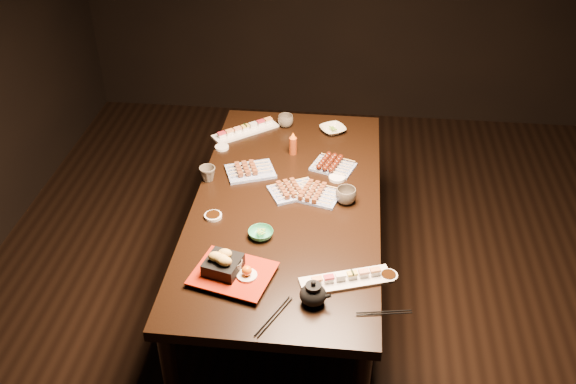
{
  "coord_description": "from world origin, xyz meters",
  "views": [
    {
      "loc": [
        0.12,
        -2.34,
        2.58
      ],
      "look_at": [
        -0.15,
        0.22,
        0.77
      ],
      "focal_mm": 40.0,
      "sensor_mm": 36.0,
      "label": 1
    }
  ],
  "objects_px": {
    "sushi_platter_far": "(245,128)",
    "edamame_bowl_green": "(261,234)",
    "edamame_bowl_cream": "(333,130)",
    "condiment_bottle": "(293,143)",
    "yakitori_plate_right": "(316,192)",
    "teacup_mid_right": "(346,196)",
    "teapot": "(313,292)",
    "teacup_near_left": "(233,268)",
    "yakitori_plate_center": "(293,188)",
    "teacup_far_left": "(208,174)",
    "tempura_tray": "(232,267)",
    "dining_table": "(287,260)",
    "teacup_far_right": "(286,121)",
    "sushi_platter_near": "(346,277)",
    "yakitori_plate_left": "(250,168)"
  },
  "relations": [
    {
      "from": "tempura_tray",
      "to": "edamame_bowl_green",
      "type": "bearing_deg",
      "value": 88.7
    },
    {
      "from": "yakitori_plate_right",
      "to": "condiment_bottle",
      "type": "height_order",
      "value": "condiment_bottle"
    },
    {
      "from": "sushi_platter_near",
      "to": "yakitori_plate_center",
      "type": "distance_m",
      "value": 0.68
    },
    {
      "from": "edamame_bowl_cream",
      "to": "teacup_far_left",
      "type": "xyz_separation_m",
      "value": [
        -0.61,
        -0.56,
        0.02
      ]
    },
    {
      "from": "yakitori_plate_center",
      "to": "yakitori_plate_right",
      "type": "relative_size",
      "value": 1.02
    },
    {
      "from": "edamame_bowl_green",
      "to": "teacup_far_left",
      "type": "height_order",
      "value": "teacup_far_left"
    },
    {
      "from": "tempura_tray",
      "to": "teacup_far_right",
      "type": "distance_m",
      "value": 1.3
    },
    {
      "from": "teapot",
      "to": "teacup_near_left",
      "type": "bearing_deg",
      "value": 172.43
    },
    {
      "from": "edamame_bowl_green",
      "to": "tempura_tray",
      "type": "bearing_deg",
      "value": -105.57
    },
    {
      "from": "teacup_near_left",
      "to": "teacup_far_right",
      "type": "xyz_separation_m",
      "value": [
        0.08,
        1.29,
        -0.0
      ]
    },
    {
      "from": "edamame_bowl_cream",
      "to": "teacup_near_left",
      "type": "height_order",
      "value": "teacup_near_left"
    },
    {
      "from": "yakitori_plate_center",
      "to": "sushi_platter_near",
      "type": "bearing_deg",
      "value": -92.52
    },
    {
      "from": "tempura_tray",
      "to": "sushi_platter_near",
      "type": "bearing_deg",
      "value": 17.36
    },
    {
      "from": "yakitori_plate_center",
      "to": "teacup_far_left",
      "type": "bearing_deg",
      "value": 145.06
    },
    {
      "from": "teacup_mid_right",
      "to": "condiment_bottle",
      "type": "bearing_deg",
      "value": 125.51
    },
    {
      "from": "sushi_platter_far",
      "to": "teacup_far_left",
      "type": "distance_m",
      "value": 0.52
    },
    {
      "from": "yakitori_plate_center",
      "to": "condiment_bottle",
      "type": "xyz_separation_m",
      "value": [
        -0.04,
        0.36,
        0.04
      ]
    },
    {
      "from": "teacup_far_left",
      "to": "teacup_far_right",
      "type": "relative_size",
      "value": 0.92
    },
    {
      "from": "edamame_bowl_green",
      "to": "condiment_bottle",
      "type": "bearing_deg",
      "value": 84.43
    },
    {
      "from": "yakitori_plate_left",
      "to": "teacup_far_right",
      "type": "height_order",
      "value": "teacup_far_right"
    },
    {
      "from": "yakitori_plate_center",
      "to": "teapot",
      "type": "bearing_deg",
      "value": -105.53
    },
    {
      "from": "yakitori_plate_left",
      "to": "teacup_far_right",
      "type": "distance_m",
      "value": 0.52
    },
    {
      "from": "yakitori_plate_center",
      "to": "sushi_platter_far",
      "type": "bearing_deg",
      "value": 93.32
    },
    {
      "from": "edamame_bowl_cream",
      "to": "condiment_bottle",
      "type": "xyz_separation_m",
      "value": [
        -0.2,
        -0.26,
        0.05
      ]
    },
    {
      "from": "teacup_far_right",
      "to": "teapot",
      "type": "xyz_separation_m",
      "value": [
        0.27,
        -1.41,
        0.02
      ]
    },
    {
      "from": "dining_table",
      "to": "tempura_tray",
      "type": "bearing_deg",
      "value": -116.67
    },
    {
      "from": "sushi_platter_far",
      "to": "teacup_near_left",
      "type": "bearing_deg",
      "value": 57.75
    },
    {
      "from": "teacup_mid_right",
      "to": "condiment_bottle",
      "type": "relative_size",
      "value": 0.77
    },
    {
      "from": "teacup_mid_right",
      "to": "teacup_far_left",
      "type": "xyz_separation_m",
      "value": [
        -0.7,
        0.12,
        -0.0
      ]
    },
    {
      "from": "edamame_bowl_green",
      "to": "teacup_near_left",
      "type": "distance_m",
      "value": 0.27
    },
    {
      "from": "dining_table",
      "to": "tempura_tray",
      "type": "xyz_separation_m",
      "value": [
        -0.16,
        -0.56,
        0.43
      ]
    },
    {
      "from": "sushi_platter_far",
      "to": "edamame_bowl_green",
      "type": "bearing_deg",
      "value": 64.37
    },
    {
      "from": "sushi_platter_far",
      "to": "edamame_bowl_green",
      "type": "distance_m",
      "value": 0.96
    },
    {
      "from": "sushi_platter_far",
      "to": "edamame_bowl_cream",
      "type": "height_order",
      "value": "sushi_platter_far"
    },
    {
      "from": "dining_table",
      "to": "sushi_platter_near",
      "type": "relative_size",
      "value": 4.7
    },
    {
      "from": "teacup_far_right",
      "to": "sushi_platter_far",
      "type": "bearing_deg",
      "value": -157.17
    },
    {
      "from": "yakitori_plate_center",
      "to": "tempura_tray",
      "type": "relative_size",
      "value": 0.71
    },
    {
      "from": "teacup_near_left",
      "to": "teacup_mid_right",
      "type": "relative_size",
      "value": 0.86
    },
    {
      "from": "yakitori_plate_left",
      "to": "teapot",
      "type": "xyz_separation_m",
      "value": [
        0.39,
        -0.9,
        0.02
      ]
    },
    {
      "from": "sushi_platter_far",
      "to": "teacup_far_right",
      "type": "relative_size",
      "value": 4.36
    },
    {
      "from": "yakitori_plate_center",
      "to": "teacup_mid_right",
      "type": "bearing_deg",
      "value": -39.43
    },
    {
      "from": "tempura_tray",
      "to": "teapot",
      "type": "xyz_separation_m",
      "value": [
        0.34,
        -0.11,
        -0.0
      ]
    },
    {
      "from": "edamame_bowl_cream",
      "to": "teacup_far_left",
      "type": "bearing_deg",
      "value": -137.3
    },
    {
      "from": "edamame_bowl_green",
      "to": "condiment_bottle",
      "type": "relative_size",
      "value": 0.87
    },
    {
      "from": "yakitori_plate_left",
      "to": "teacup_far_right",
      "type": "relative_size",
      "value": 2.7
    },
    {
      "from": "dining_table",
      "to": "condiment_bottle",
      "type": "bearing_deg",
      "value": 81.64
    },
    {
      "from": "teacup_near_left",
      "to": "sushi_platter_far",
      "type": "bearing_deg",
      "value": 96.86
    },
    {
      "from": "yakitori_plate_left",
      "to": "edamame_bowl_cream",
      "type": "xyz_separation_m",
      "value": [
        0.4,
        0.47,
        -0.01
      ]
    },
    {
      "from": "edamame_bowl_cream",
      "to": "condiment_bottle",
      "type": "distance_m",
      "value": 0.33
    },
    {
      "from": "teacup_mid_right",
      "to": "teapot",
      "type": "height_order",
      "value": "teapot"
    }
  ]
}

